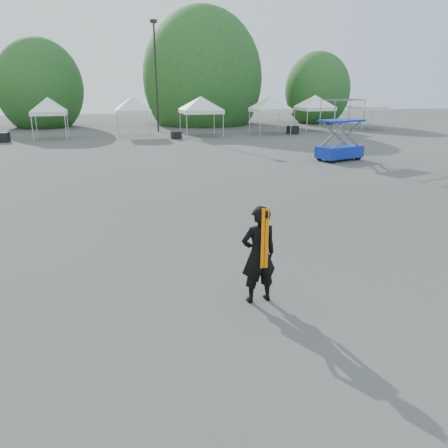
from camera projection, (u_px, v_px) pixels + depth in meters
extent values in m
plane|color=#474442|center=(201.00, 255.00, 11.56)|extent=(120.00, 120.00, 0.00)
cylinder|color=black|center=(156.00, 79.00, 40.23)|extent=(0.16, 0.16, 9.50)
cube|color=black|center=(154.00, 21.00, 38.73)|extent=(0.60, 0.25, 0.30)
cylinder|color=#382314|center=(44.00, 116.00, 45.87)|extent=(0.36, 0.36, 2.27)
ellipsoid|color=#18491B|center=(40.00, 88.00, 45.02)|extent=(4.16, 4.16, 4.78)
cylinder|color=#382314|center=(203.00, 111.00, 49.20)|extent=(0.36, 0.36, 2.80)
ellipsoid|color=#18491B|center=(203.00, 79.00, 48.15)|extent=(5.12, 5.12, 5.89)
cylinder|color=#382314|center=(316.00, 114.00, 50.78)|extent=(0.36, 0.36, 2.10)
ellipsoid|color=#18491B|center=(317.00, 90.00, 49.99)|extent=(3.84, 3.84, 4.42)
cylinder|color=silver|center=(32.00, 128.00, 34.17)|extent=(0.06, 0.06, 2.00)
cylinder|color=silver|center=(66.00, 128.00, 34.80)|extent=(0.06, 0.06, 2.00)
cylinder|color=silver|center=(36.00, 126.00, 36.45)|extent=(0.06, 0.06, 2.00)
cylinder|color=silver|center=(68.00, 125.00, 37.08)|extent=(0.06, 0.06, 2.00)
cube|color=white|center=(49.00, 113.00, 35.29)|extent=(2.69, 2.69, 0.30)
pyramid|color=white|center=(47.00, 97.00, 34.91)|extent=(3.80, 3.80, 1.10)
cylinder|color=silver|center=(119.00, 126.00, 35.86)|extent=(0.06, 0.06, 2.00)
cylinder|color=silver|center=(151.00, 126.00, 36.53)|extent=(0.06, 0.06, 2.00)
cylinder|color=silver|center=(117.00, 124.00, 38.29)|extent=(0.06, 0.06, 2.00)
cylinder|color=silver|center=(148.00, 123.00, 38.97)|extent=(0.06, 0.06, 2.00)
cube|color=white|center=(133.00, 112.00, 37.08)|extent=(2.85, 2.85, 0.30)
pyramid|color=white|center=(132.00, 96.00, 36.70)|extent=(4.04, 4.04, 1.10)
cylinder|color=silver|center=(187.00, 126.00, 35.86)|extent=(0.06, 0.06, 2.00)
cylinder|color=silver|center=(223.00, 125.00, 36.66)|extent=(0.06, 0.06, 2.00)
cylinder|color=silver|center=(180.00, 123.00, 38.73)|extent=(0.06, 0.06, 2.00)
cylinder|color=silver|center=(214.00, 122.00, 39.52)|extent=(0.06, 0.06, 2.00)
cube|color=white|center=(201.00, 111.00, 37.36)|extent=(3.32, 3.32, 0.30)
pyramid|color=white|center=(201.00, 96.00, 36.98)|extent=(4.70, 4.70, 1.10)
cylinder|color=silver|center=(260.00, 124.00, 37.67)|extent=(0.06, 0.06, 2.00)
cylinder|color=silver|center=(291.00, 124.00, 38.40)|extent=(0.06, 0.06, 2.00)
cylinder|color=silver|center=(250.00, 122.00, 40.31)|extent=(0.06, 0.06, 2.00)
cylinder|color=silver|center=(278.00, 121.00, 41.04)|extent=(0.06, 0.06, 2.00)
cube|color=white|center=(270.00, 110.00, 39.02)|extent=(3.07, 3.07, 0.30)
pyramid|color=white|center=(271.00, 96.00, 38.64)|extent=(4.35, 4.35, 1.10)
cylinder|color=silver|center=(307.00, 122.00, 40.34)|extent=(0.06, 0.06, 2.00)
cylinder|color=silver|center=(334.00, 121.00, 41.06)|extent=(0.06, 0.06, 2.00)
cylinder|color=silver|center=(294.00, 119.00, 42.94)|extent=(0.06, 0.06, 2.00)
cylinder|color=silver|center=(320.00, 119.00, 43.66)|extent=(0.06, 0.06, 2.00)
cube|color=white|center=(315.00, 109.00, 41.67)|extent=(3.03, 3.03, 0.30)
pyramid|color=white|center=(316.00, 95.00, 41.28)|extent=(4.29, 4.29, 1.10)
cylinder|color=silver|center=(363.00, 120.00, 41.72)|extent=(0.06, 0.06, 2.00)
cylinder|color=silver|center=(387.00, 120.00, 42.41)|extent=(0.06, 0.06, 2.00)
cylinder|color=silver|center=(348.00, 118.00, 44.22)|extent=(0.06, 0.06, 2.00)
cylinder|color=silver|center=(371.00, 118.00, 44.91)|extent=(0.06, 0.06, 2.00)
cube|color=white|center=(368.00, 108.00, 42.98)|extent=(2.92, 2.92, 0.30)
pyramid|color=white|center=(369.00, 95.00, 42.60)|extent=(4.14, 4.14, 1.10)
imported|color=black|center=(259.00, 255.00, 8.81)|extent=(0.78, 0.54, 2.06)
cube|color=orange|center=(263.00, 239.00, 8.49)|extent=(0.16, 0.03, 1.23)
cube|color=#0B2295|center=(339.00, 152.00, 25.78)|extent=(2.96, 2.03, 0.67)
cube|color=#0B2295|center=(342.00, 121.00, 25.23)|extent=(2.84, 1.95, 0.11)
cylinder|color=black|center=(333.00, 160.00, 24.91)|extent=(0.43, 0.27, 0.40)
cylinder|color=black|center=(358.00, 157.00, 25.91)|extent=(0.43, 0.27, 0.40)
cylinder|color=black|center=(320.00, 157.00, 25.83)|extent=(0.43, 0.27, 0.40)
cylinder|color=black|center=(344.00, 154.00, 26.83)|extent=(0.43, 0.27, 0.40)
cube|color=black|center=(2.00, 137.00, 33.83)|extent=(1.09, 0.92, 0.75)
cube|color=black|center=(176.00, 135.00, 35.90)|extent=(0.86, 0.71, 0.61)
cube|color=black|center=(293.00, 130.00, 39.42)|extent=(0.93, 0.73, 0.72)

